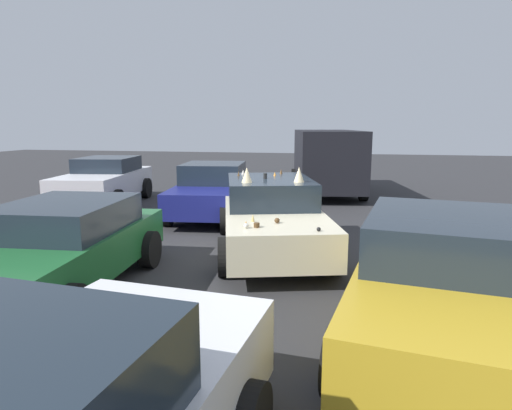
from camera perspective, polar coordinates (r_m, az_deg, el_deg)
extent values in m
plane|color=#2D2D30|center=(8.62, 1.96, -5.97)|extent=(60.00, 60.00, 0.00)
cube|color=beige|center=(8.47, 1.99, -2.19)|extent=(4.84, 2.92, 0.61)
cube|color=#1E2833|center=(8.68, 1.80, 1.85)|extent=(2.53, 2.14, 0.50)
cylinder|color=black|center=(7.35, 10.18, -6.40)|extent=(0.68, 0.39, 0.65)
cylinder|color=black|center=(7.13, -4.10, -6.78)|extent=(0.68, 0.39, 0.65)
cylinder|color=black|center=(10.01, 6.28, -1.78)|extent=(0.68, 0.39, 0.65)
cylinder|color=black|center=(9.86, -4.10, -1.94)|extent=(0.68, 0.39, 0.65)
ellipsoid|color=black|center=(9.92, -4.03, 0.62)|extent=(0.15, 0.06, 0.13)
ellipsoid|color=black|center=(8.55, 7.93, -1.76)|extent=(0.10, 0.05, 0.08)
ellipsoid|color=black|center=(9.10, -4.00, -1.95)|extent=(0.15, 0.06, 0.14)
ellipsoid|color=black|center=(7.29, 10.12, -5.17)|extent=(0.12, 0.05, 0.14)
ellipsoid|color=black|center=(8.09, -4.00, -3.21)|extent=(0.15, 0.06, 0.15)
ellipsoid|color=black|center=(7.26, 10.15, -4.86)|extent=(0.12, 0.05, 0.14)
ellipsoid|color=black|center=(8.82, -4.00, -2.08)|extent=(0.10, 0.05, 0.15)
ellipsoid|color=black|center=(10.40, 5.77, -0.08)|extent=(0.17, 0.07, 0.15)
cone|color=orange|center=(6.77, -1.32, -2.43)|extent=(0.08, 0.08, 0.08)
sphere|color=black|center=(6.49, 8.20, -3.15)|extent=(0.06, 0.06, 0.06)
cylinder|color=#51381E|center=(6.66, 0.09, -2.65)|extent=(0.10, 0.10, 0.07)
sphere|color=silver|center=(6.61, -1.31, -2.73)|extent=(0.08, 0.08, 0.08)
sphere|color=#51381E|center=(6.96, 2.77, -2.04)|extent=(0.09, 0.09, 0.09)
cone|color=tan|center=(7.06, -0.42, -1.69)|extent=(0.07, 0.07, 0.12)
cylinder|color=black|center=(8.59, 1.21, 3.82)|extent=(0.10, 0.10, 0.11)
cone|color=#51381E|center=(9.07, -2.30, 4.14)|extent=(0.06, 0.06, 0.10)
cone|color=#51381E|center=(9.45, 3.30, 4.39)|extent=(0.07, 0.07, 0.10)
cone|color=orange|center=(9.10, 2.47, 4.10)|extent=(0.07, 0.07, 0.08)
cone|color=gray|center=(9.34, -1.69, 4.33)|extent=(0.09, 0.09, 0.10)
cone|color=beige|center=(8.10, 5.65, 3.99)|extent=(0.20, 0.20, 0.28)
cone|color=beige|center=(8.00, -1.21, 3.96)|extent=(0.20, 0.20, 0.28)
cube|color=black|center=(15.85, 9.18, 6.11)|extent=(5.60, 2.87, 1.93)
cube|color=#1E2833|center=(13.97, 10.11, 7.10)|extent=(0.41, 1.79, 0.70)
cylinder|color=black|center=(14.54, 13.89, 1.93)|extent=(0.75, 0.35, 0.72)
cylinder|color=black|center=(14.27, 5.65, 2.03)|extent=(0.75, 0.35, 0.72)
cylinder|color=black|center=(17.66, 11.85, 3.48)|extent=(0.75, 0.35, 0.72)
cylinder|color=black|center=(17.44, 5.07, 3.57)|extent=(0.75, 0.35, 0.72)
cube|color=navy|center=(11.80, -5.73, 1.36)|extent=(4.28, 2.18, 0.61)
cube|color=#1E2833|center=(11.94, -5.58, 4.22)|extent=(1.91, 1.77, 0.52)
cylinder|color=black|center=(10.47, -2.27, -1.19)|extent=(0.67, 0.29, 0.65)
cylinder|color=black|center=(10.83, -11.54, -1.00)|extent=(0.67, 0.29, 0.65)
cylinder|color=black|center=(12.96, -0.84, 1.08)|extent=(0.67, 0.29, 0.65)
cylinder|color=black|center=(13.25, -8.42, 1.17)|extent=(0.67, 0.29, 0.65)
cube|color=white|center=(14.25, -19.20, 2.64)|extent=(4.37, 2.27, 0.72)
cube|color=#1E2833|center=(14.49, -18.83, 5.08)|extent=(2.02, 1.82, 0.44)
cylinder|color=black|center=(12.78, -17.71, 0.48)|extent=(0.69, 0.31, 0.67)
cylinder|color=black|center=(13.52, -24.68, 0.55)|extent=(0.69, 0.31, 0.67)
cylinder|color=black|center=(15.18, -14.18, 2.17)|extent=(0.69, 0.31, 0.67)
cylinder|color=black|center=(15.81, -20.27, 2.16)|extent=(0.69, 0.31, 0.67)
cylinder|color=black|center=(4.36, -26.10, -19.91)|extent=(0.63, 0.28, 0.61)
cube|color=gold|center=(5.31, 23.07, -10.45)|extent=(4.54, 2.39, 0.70)
cube|color=#1E2833|center=(5.24, 23.49, -3.86)|extent=(2.22, 1.89, 0.51)
cylinder|color=black|center=(4.25, 10.63, -19.63)|extent=(0.66, 0.32, 0.63)
cylinder|color=black|center=(6.77, 30.12, -9.25)|extent=(0.66, 0.32, 0.63)
cylinder|color=black|center=(6.69, 14.75, -8.38)|extent=(0.66, 0.32, 0.63)
cube|color=#1E602D|center=(6.99, -24.40, -5.94)|extent=(4.23, 2.04, 0.61)
cube|color=#1E2833|center=(7.08, -23.68, -1.34)|extent=(2.12, 1.74, 0.44)
cylinder|color=black|center=(5.61, -23.19, -12.60)|extent=(0.65, 0.27, 0.64)
cylinder|color=black|center=(7.78, -13.76, -5.64)|extent=(0.65, 0.27, 0.64)
cylinder|color=black|center=(8.56, -24.92, -4.86)|extent=(0.65, 0.27, 0.64)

